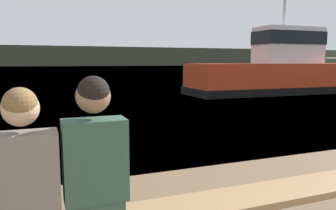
% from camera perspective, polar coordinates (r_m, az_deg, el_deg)
% --- Properties ---
extents(water_surface, '(240.00, 240.00, 0.00)m').
position_cam_1_polar(water_surface, '(124.26, -20.85, 6.38)').
color(water_surface, '#5684A3').
rests_on(water_surface, ground).
extents(far_shoreline, '(600.00, 12.00, 6.89)m').
position_cam_1_polar(far_shoreline, '(124.13, -20.93, 7.96)').
color(far_shoreline, '#424738').
rests_on(far_shoreline, ground).
extents(bench_main, '(8.26, 0.42, 0.49)m').
position_cam_1_polar(bench_main, '(2.85, 12.42, -16.74)').
color(bench_main, '#8E6B47').
rests_on(bench_main, ground).
extents(person_left, '(0.41, 0.40, 0.94)m').
position_cam_1_polar(person_left, '(2.26, -23.74, -10.34)').
color(person_left, '#70665B').
rests_on(person_left, bench_main).
extents(person_right, '(0.41, 0.40, 1.00)m').
position_cam_1_polar(person_right, '(2.27, -12.67, -8.94)').
color(person_right, '#2D4C3D').
rests_on(person_right, bench_main).
extents(tugboat_red, '(9.59, 2.88, 6.70)m').
position_cam_1_polar(tugboat_red, '(17.44, 19.08, 5.39)').
color(tugboat_red, red).
rests_on(tugboat_red, water_surface).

